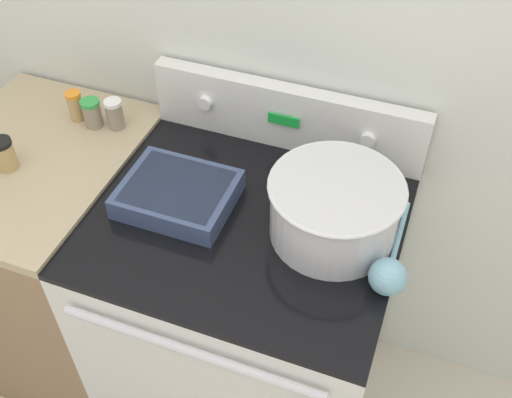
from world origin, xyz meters
The scene contains 11 objects.
kitchen_wall centered at (0.00, 0.73, 1.25)m, with size 8.00×0.05×2.50m.
stove_range centered at (0.00, 0.35, 0.45)m, with size 0.79×0.73×0.90m.
control_panel centered at (0.00, 0.67, 1.00)m, with size 0.79×0.07×0.19m.
side_counter centered at (-0.67, 0.35, 0.46)m, with size 0.55×0.70×0.91m.
mixing_bowl centered at (0.22, 0.38, 0.99)m, with size 0.33×0.33×0.17m.
casserole_dish centered at (-0.19, 0.34, 0.94)m, with size 0.29×0.24×0.06m.
ladle centered at (0.38, 0.26, 0.94)m, with size 0.09×0.33×0.09m.
spice_jar_white_cap centered at (-0.50, 0.55, 0.96)m, with size 0.05×0.05×0.09m.
spice_jar_green_cap centered at (-0.56, 0.54, 0.96)m, with size 0.06×0.06×0.09m.
spice_jar_orange_cap centered at (-0.63, 0.55, 0.96)m, with size 0.05×0.05×0.09m.
spice_jar_black_cap centered at (-0.69, 0.29, 0.96)m, with size 0.06×0.06×0.09m.
Camera 1 is at (0.39, -0.64, 2.03)m, focal length 42.00 mm.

